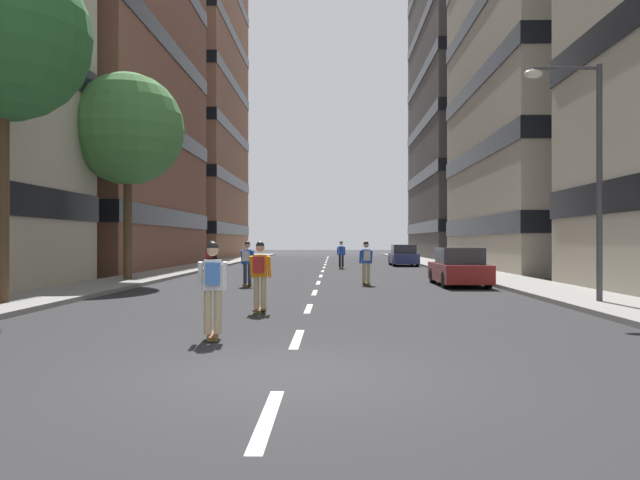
% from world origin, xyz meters
% --- Properties ---
extents(ground_plane, '(169.37, 169.37, 0.00)m').
position_xyz_m(ground_plane, '(0.00, 28.23, 0.00)').
color(ground_plane, '#28282B').
extents(sidewalk_left, '(2.74, 77.63, 0.14)m').
position_xyz_m(sidewalk_left, '(-8.23, 31.76, 0.07)').
color(sidewalk_left, gray).
rests_on(sidewalk_left, ground_plane).
extents(sidewalk_right, '(2.74, 77.63, 0.14)m').
position_xyz_m(sidewalk_right, '(8.23, 31.76, 0.07)').
color(sidewalk_right, gray).
rests_on(sidewalk_right, ground_plane).
extents(lane_markings, '(0.16, 67.20, 0.01)m').
position_xyz_m(lane_markings, '(0.00, 30.50, 0.00)').
color(lane_markings, silver).
rests_on(lane_markings, ground_plane).
extents(building_left_mid, '(14.12, 20.17, 26.98)m').
position_xyz_m(building_left_mid, '(-16.60, 30.82, 13.58)').
color(building_left_mid, brown).
rests_on(building_left_mid, ground_plane).
extents(building_left_far, '(14.12, 20.08, 34.86)m').
position_xyz_m(building_left_far, '(-16.60, 55.04, 17.52)').
color(building_left_far, '#9E6B51').
rests_on(building_left_far, ground_plane).
extents(building_right_mid, '(14.12, 19.29, 27.11)m').
position_xyz_m(building_right_mid, '(16.60, 30.82, 13.65)').
color(building_right_mid, '#B2A893').
rests_on(building_right_mid, ground_plane).
extents(building_right_far, '(14.12, 21.65, 31.19)m').
position_xyz_m(building_right_far, '(16.60, 55.04, 15.69)').
color(building_right_far, '#4C4744').
rests_on(building_right_far, ground_plane).
extents(parked_car_near, '(1.82, 4.40, 1.52)m').
position_xyz_m(parked_car_near, '(5.66, 36.03, 0.70)').
color(parked_car_near, navy).
rests_on(parked_car_near, ground_plane).
extents(parked_car_mid, '(1.82, 4.40, 1.52)m').
position_xyz_m(parked_car_mid, '(5.66, 16.41, 0.70)').
color(parked_car_mid, maroon).
rests_on(parked_car_mid, ground_plane).
extents(street_tree_near, '(4.81, 4.81, 8.89)m').
position_xyz_m(street_tree_near, '(-8.23, 18.07, 6.60)').
color(street_tree_near, '#4C3823').
rests_on(street_tree_near, sidewalk_left).
extents(street_tree_mid, '(4.64, 4.64, 9.52)m').
position_xyz_m(street_tree_mid, '(-8.23, 8.07, 7.31)').
color(street_tree_mid, '#4C3823').
rests_on(street_tree_mid, sidewalk_left).
extents(streetlamp_right, '(2.13, 0.30, 6.50)m').
position_xyz_m(streetlamp_right, '(7.59, 8.82, 4.14)').
color(streetlamp_right, '#3F3F44').
rests_on(streetlamp_right, sidewalk_right).
extents(skater_0, '(0.55, 0.91, 1.78)m').
position_xyz_m(skater_0, '(-1.18, 7.10, 1.02)').
color(skater_0, brown).
rests_on(skater_0, ground_plane).
extents(skater_1, '(0.54, 0.91, 1.78)m').
position_xyz_m(skater_1, '(1.14, 31.37, 0.98)').
color(skater_1, brown).
rests_on(skater_1, ground_plane).
extents(skater_2, '(0.56, 0.92, 1.78)m').
position_xyz_m(skater_2, '(1.98, 16.68, 1.02)').
color(skater_2, brown).
rests_on(skater_2, ground_plane).
extents(skater_3, '(0.57, 0.92, 1.78)m').
position_xyz_m(skater_3, '(-4.95, 19.69, 1.02)').
color(skater_3, brown).
rests_on(skater_3, ground_plane).
extents(skater_4, '(0.56, 0.92, 1.78)m').
position_xyz_m(skater_4, '(-1.53, 2.93, 1.02)').
color(skater_4, brown).
rests_on(skater_4, ground_plane).
extents(skater_5, '(0.56, 0.92, 1.78)m').
position_xyz_m(skater_5, '(-2.74, 15.79, 1.02)').
color(skater_5, brown).
rests_on(skater_5, ground_plane).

